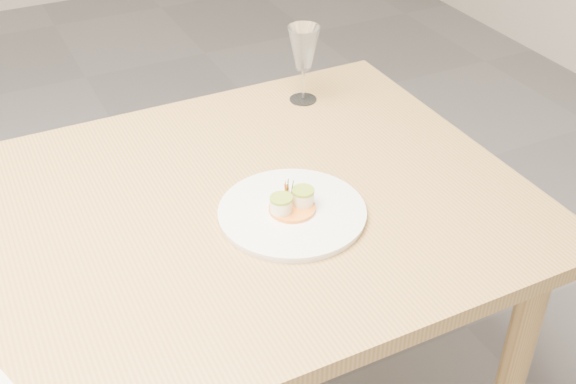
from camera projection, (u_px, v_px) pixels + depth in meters
name	position (u px, v px, depth m)	size (l,w,h in m)	color
dinner_plate	(292.00, 211.00, 1.55)	(0.32, 0.32, 0.08)	white
wine_glass_2	(304.00, 50.00, 1.90)	(0.09, 0.09, 0.21)	white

